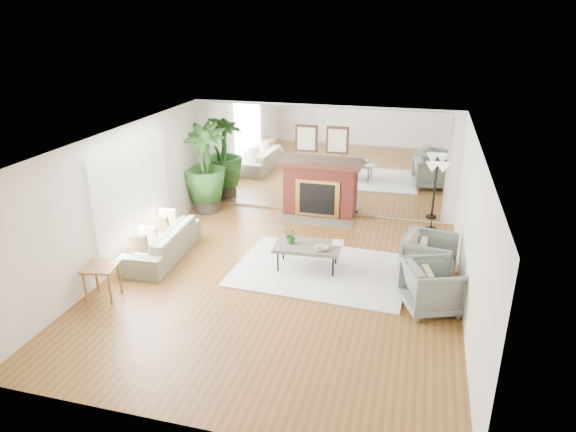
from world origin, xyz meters
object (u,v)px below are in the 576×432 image
(coffee_table, at_px, (308,247))
(armchair_front, at_px, (433,287))
(sofa, at_px, (162,242))
(side_table, at_px, (101,271))
(armchair_back, at_px, (429,257))
(fireplace, at_px, (319,188))
(floor_lamp, at_px, (437,173))
(potted_ficus, at_px, (205,166))

(coffee_table, distance_m, armchair_front, 2.34)
(sofa, xyz_separation_m, armchair_front, (4.97, -0.61, 0.09))
(coffee_table, bearing_deg, side_table, -148.27)
(armchair_back, bearing_deg, armchair_front, -166.41)
(sofa, height_order, armchair_front, armchair_front)
(side_table, bearing_deg, fireplace, 59.52)
(coffee_table, bearing_deg, armchair_back, 5.30)
(armchair_front, bearing_deg, floor_lamp, -21.27)
(fireplace, bearing_deg, potted_ficus, -172.03)
(armchair_back, bearing_deg, sofa, 104.73)
(armchair_back, distance_m, potted_ficus, 5.52)
(coffee_table, height_order, armchair_back, armchair_back)
(potted_ficus, height_order, floor_lamp, potted_ficus)
(armchair_back, bearing_deg, coffee_table, 105.14)
(side_table, relative_size, potted_ficus, 0.28)
(armchair_back, xyz_separation_m, armchair_front, (0.07, -1.03, -0.01))
(fireplace, relative_size, armchair_front, 2.39)
(coffee_table, relative_size, armchair_front, 1.43)
(sofa, relative_size, armchair_back, 2.32)
(sofa, bearing_deg, fireplace, 136.36)
(side_table, bearing_deg, armchair_back, 21.82)
(sofa, bearing_deg, coffee_table, 91.36)
(coffee_table, height_order, side_table, side_table)
(coffee_table, xyz_separation_m, potted_ficus, (-2.94, 2.29, 0.67))
(fireplace, height_order, potted_ficus, potted_ficus)
(coffee_table, height_order, armchair_front, armchair_front)
(sofa, xyz_separation_m, armchair_back, (4.91, 0.42, 0.10))
(coffee_table, xyz_separation_m, sofa, (-2.79, -0.22, -0.14))
(sofa, relative_size, side_table, 3.46)
(coffee_table, bearing_deg, armchair_front, -20.78)
(floor_lamp, bearing_deg, armchair_front, -89.83)
(sofa, bearing_deg, floor_lamp, 115.28)
(coffee_table, distance_m, floor_lamp, 3.40)
(side_table, height_order, floor_lamp, floor_lamp)
(sofa, bearing_deg, potted_ficus, -179.81)
(coffee_table, bearing_deg, sofa, -175.41)
(fireplace, distance_m, floor_lamp, 2.59)
(armchair_front, bearing_deg, sofa, 61.62)
(armchair_back, height_order, potted_ficus, potted_ficus)
(fireplace, bearing_deg, armchair_front, -54.06)
(coffee_table, bearing_deg, fireplace, 97.27)
(armchair_front, height_order, side_table, armchair_front)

